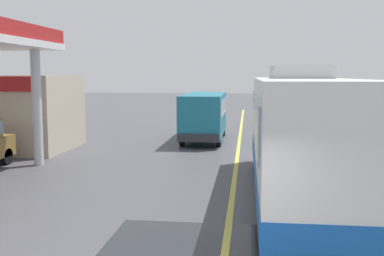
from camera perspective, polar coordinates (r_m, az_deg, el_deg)
The scene contains 6 objects.
ground at distance 25.87m, azimuth 5.97°, elevation -1.03°, with size 120.00×120.00×0.00m, color #4C4C51.
lane_divider_stripe at distance 20.93m, azimuth 5.74°, elevation -2.83°, with size 0.16×50.00×0.01m, color #D8CC4C.
wet_puddle_patch at distance 9.06m, azimuth 0.54°, elevation -15.60°, with size 3.83×3.96×0.01m, color #26282D.
coach_bus_main at distance 12.98m, azimuth 13.44°, elevation -1.13°, with size 2.60×11.04×3.69m.
minibus_opposing_lane at distance 23.95m, azimuth 1.53°, elevation 1.93°, with size 2.04×6.13×2.44m.
car_trailing_behind_bus at distance 31.19m, azimuth 10.77°, elevation 2.07°, with size 1.70×4.20×1.82m.
Camera 1 is at (0.39, -5.64, 3.43)m, focal length 42.99 mm.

